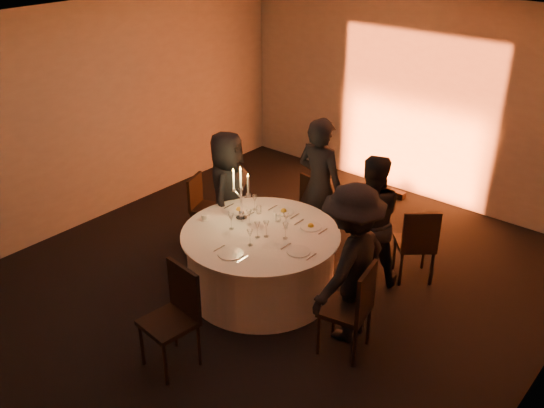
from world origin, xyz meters
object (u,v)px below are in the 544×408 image
Objects in this scene: chair_front at (175,311)px; coffee_cup at (204,217)px; banquet_table at (261,261)px; guest_back_left at (320,187)px; guest_back_right at (369,221)px; chair_left at (202,203)px; chair_back_right at (417,241)px; candelabra at (241,201)px; chair_right at (354,305)px; chair_back_left at (316,202)px; guest_right at (351,264)px; guest_left at (228,192)px.

coffee_cup is (-0.87, 1.26, 0.20)m from chair_front.
banquet_table is at bearing 15.58° from coffee_cup.
coffee_cup is at bearing 65.92° from guest_back_left.
guest_back_left reaches higher than guest_back_right.
chair_front reaches higher than chair_left.
candelabra is (-1.66, -1.22, 0.46)m from chair_back_right.
chair_right is 2.05m from guest_back_left.
candelabra is at bearing 96.40° from chair_back_left.
banquet_table is 1.53m from chair_left.
candelabra is (-1.79, 0.34, 0.43)m from chair_right.
banquet_table is 1.31m from guest_right.
guest_back_left is at bearing -83.85° from chair_left.
chair_back_right is 0.60× the size of guest_back_right.
chair_back_right is 1.37m from guest_back_left.
chair_back_left reaches higher than chair_left.
candelabra reaches higher than banquet_table.
guest_left reaches higher than chair_back_right.
chair_back_left is 2.95m from chair_front.
banquet_table is 1.49m from chair_back_left.
guest_left is 1.16m from guest_back_left.
guest_back_left is (-1.32, -0.14, 0.36)m from chair_back_right.
guest_back_right is (0.65, 2.41, 0.21)m from chair_front.
chair_back_left reaches higher than banquet_table.
guest_back_left is at bearing 91.78° from banquet_table.
coffee_cup is at bearing -3.89° from guest_back_right.
guest_back_left is at bearing -35.58° from chair_back_right.
guest_back_left is 16.43× the size of coffee_cup.
guest_left is at bearing 126.48° from chair_front.
chair_right is at bearing -10.83° from candelabra.
chair_right is at bearing 145.16° from chair_back_left.
chair_back_left is at bearing -65.20° from guest_back_right.
chair_back_left is 2.15m from guest_right.
guest_left is 0.93× the size of guest_right.
guest_back_right is (0.86, -0.22, -0.09)m from guest_back_left.
chair_back_left is at bearing 105.14° from chair_front.
chair_front is 0.58× the size of guest_back_left.
guest_back_left is at bearing 141.47° from chair_back_left.
chair_back_left is 0.55× the size of guest_left.
chair_right is (1.41, -0.24, 0.19)m from banquet_table.
guest_back_right is at bearing 165.90° from chair_back_left.
guest_back_right is (0.83, 0.96, 0.42)m from banquet_table.
guest_right is at bearing 45.66° from chair_back_right.
chair_back_right is 2.98m from chair_front.
guest_left reaches higher than banquet_table.
chair_front is (1.62, -1.93, 0.12)m from chair_left.
guest_left is (-2.23, -0.85, 0.26)m from chair_back_right.
guest_right reaches higher than guest_left.
chair_right reaches higher than coffee_cup.
guest_back_left is 1.12× the size of guest_back_right.
chair_back_right is (2.73, 0.83, 0.07)m from chair_left.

